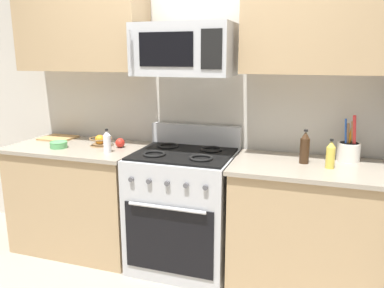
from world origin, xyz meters
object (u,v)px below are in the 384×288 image
at_px(utensil_crock, 349,150).
at_px(cutting_board, 58,138).
at_px(microwave, 184,50).
at_px(bottle_oil, 331,155).
at_px(range_oven, 184,208).
at_px(bottle_soy, 305,148).
at_px(bottle_vinegar, 107,142).
at_px(fruit_basket, 101,141).
at_px(apple_loose, 120,143).
at_px(prep_bowl, 59,144).

distance_m(utensil_crock, cutting_board, 2.45).
distance_m(microwave, utensil_crock, 1.38).
xyz_separation_m(cutting_board, bottle_oil, (2.32, -0.21, 0.08)).
relative_size(range_oven, bottle_soy, 4.55).
relative_size(bottle_vinegar, bottle_oil, 0.93).
xyz_separation_m(fruit_basket, bottle_soy, (1.63, -0.02, 0.07)).
height_order(microwave, utensil_crock, microwave).
xyz_separation_m(apple_loose, cutting_board, (-0.70, 0.12, -0.03)).
xyz_separation_m(microwave, bottle_oil, (1.05, -0.06, -0.68)).
bearing_deg(bottle_vinegar, fruit_basket, 133.20).
height_order(cutting_board, bottle_soy, bottle_soy).
height_order(range_oven, prep_bowl, range_oven).
bearing_deg(bottle_vinegar, prep_bowl, 179.56).
distance_m(bottle_vinegar, bottle_oil, 1.64).
distance_m(fruit_basket, prep_bowl, 0.34).
bearing_deg(prep_bowl, bottle_vinegar, -0.44).
relative_size(microwave, bottle_oil, 3.58).
bearing_deg(bottle_soy, microwave, -179.26).
xyz_separation_m(microwave, fruit_basket, (-0.75, 0.03, -0.73)).
relative_size(microwave, apple_loose, 9.33).
distance_m(range_oven, bottle_vinegar, 0.79).
distance_m(apple_loose, bottle_vinegar, 0.18).
distance_m(microwave, prep_bowl, 1.29).
distance_m(fruit_basket, bottle_vinegar, 0.25).
height_order(apple_loose, bottle_vinegar, bottle_vinegar).
bearing_deg(prep_bowl, cutting_board, 128.05).
height_order(bottle_soy, bottle_vinegar, bottle_soy).
height_order(microwave, apple_loose, microwave).
bearing_deg(fruit_basket, prep_bowl, -148.99).
bearing_deg(cutting_board, apple_loose, -9.84).
height_order(microwave, bottle_soy, microwave).
bearing_deg(microwave, apple_loose, 177.19).
bearing_deg(fruit_basket, apple_loose, -1.39).
bearing_deg(bottle_soy, prep_bowl, -175.46).
xyz_separation_m(bottle_soy, prep_bowl, (-1.92, -0.15, -0.08)).
height_order(utensil_crock, cutting_board, utensil_crock).
xyz_separation_m(cutting_board, prep_bowl, (0.23, -0.29, 0.02)).
distance_m(range_oven, bottle_soy, 1.04).
xyz_separation_m(range_oven, fruit_basket, (-0.75, 0.06, 0.48)).
distance_m(utensil_crock, prep_bowl, 2.24).
bearing_deg(microwave, bottle_vinegar, -166.17).
height_order(microwave, cutting_board, microwave).
relative_size(cutting_board, bottle_vinegar, 1.53).
height_order(microwave, prep_bowl, microwave).
bearing_deg(bottle_oil, bottle_soy, 156.93).
bearing_deg(range_oven, cutting_board, 172.02).
xyz_separation_m(range_oven, bottle_oil, (1.05, -0.03, 0.53)).
xyz_separation_m(microwave, cutting_board, (-1.27, 0.15, -0.77)).
bearing_deg(fruit_basket, cutting_board, 167.26).
bearing_deg(bottle_oil, bottle_vinegar, -177.05).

